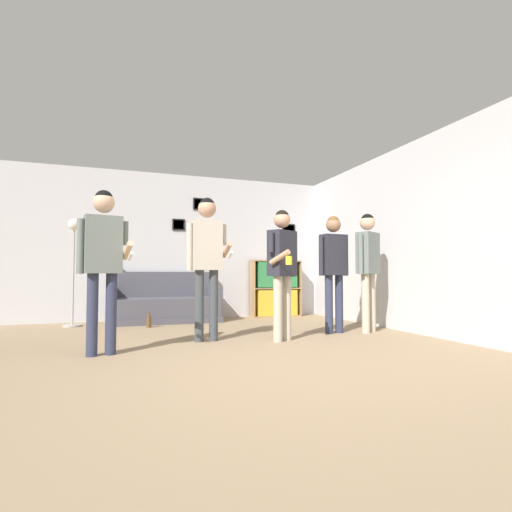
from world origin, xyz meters
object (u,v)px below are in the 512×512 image
object	(u,v)px
bottle_on_floor	(149,321)
person_player_foreground_left	(103,253)
floor_lamp	(74,253)
bookshelf	(276,288)
person_player_foreground_center	(207,251)
person_spectator_near_bookshelf	(334,261)
person_spectator_far_right	(368,259)
drinking_cup	(270,258)
couch	(166,305)
person_watcher_holding_cup	(282,261)

from	to	relation	value
bottle_on_floor	person_player_foreground_left	bearing A→B (deg)	-106.77
bottle_on_floor	floor_lamp	bearing A→B (deg)	155.59
bookshelf	person_player_foreground_left	bearing A→B (deg)	-136.47
floor_lamp	person_player_foreground_center	size ratio (longest dim) A/B	0.96
bottle_on_floor	person_spectator_near_bookshelf	bearing A→B (deg)	-31.59
person_spectator_far_right	drinking_cup	world-z (taller)	person_spectator_far_right
person_player_foreground_center	person_spectator_far_right	xyz separation A→B (m)	(2.33, -0.02, -0.07)
couch	floor_lamp	bearing A→B (deg)	-173.30
person_watcher_holding_cup	bottle_on_floor	size ratio (longest dim) A/B	6.71
bookshelf	person_spectator_near_bookshelf	world-z (taller)	person_spectator_near_bookshelf
couch	person_watcher_holding_cup	xyz separation A→B (m)	(1.13, -2.54, 0.70)
person_watcher_holding_cup	drinking_cup	size ratio (longest dim) A/B	14.73
person_player_foreground_center	drinking_cup	size ratio (longest dim) A/B	16.11
person_player_foreground_center	drinking_cup	bearing A→B (deg)	53.82
person_player_foreground_left	bottle_on_floor	xyz separation A→B (m)	(0.62, 2.06, -0.94)
person_player_foreground_left	person_spectator_far_right	bearing A→B (deg)	7.84
floor_lamp	bookshelf	bearing A→B (deg)	5.84
bookshelf	bottle_on_floor	xyz separation A→B (m)	(-2.48, -0.88, -0.45)
person_watcher_holding_cup	bookshelf	bearing A→B (deg)	69.55
couch	drinking_cup	size ratio (longest dim) A/B	16.74
person_spectator_far_right	bottle_on_floor	size ratio (longest dim) A/B	6.98
bookshelf	person_watcher_holding_cup	xyz separation A→B (m)	(-1.02, -2.74, 0.44)
person_player_foreground_left	person_player_foreground_center	distance (m)	1.29
couch	person_spectator_far_right	size ratio (longest dim) A/B	1.09
couch	bottle_on_floor	distance (m)	0.78
couch	person_player_foreground_left	size ratio (longest dim) A/B	1.09
bookshelf	person_watcher_holding_cup	bearing A→B (deg)	-110.45
bookshelf	floor_lamp	size ratio (longest dim) A/B	0.64
couch	person_player_foreground_center	distance (m)	2.40
person_watcher_holding_cup	drinking_cup	world-z (taller)	person_watcher_holding_cup
bookshelf	bottle_on_floor	bearing A→B (deg)	-160.38
bookshelf	person_player_foreground_center	xyz separation A→B (m)	(-1.91, -2.44, 0.56)
floor_lamp	bottle_on_floor	world-z (taller)	floor_lamp
floor_lamp	person_spectator_far_right	xyz separation A→B (m)	(4.03, -2.09, -0.12)
floor_lamp	person_spectator_near_bookshelf	size ratio (longest dim) A/B	1.04
couch	person_player_foreground_center	xyz separation A→B (m)	(0.24, -2.24, 0.82)
bookshelf	couch	bearing A→B (deg)	-174.75
person_player_foreground_left	bottle_on_floor	distance (m)	2.35
person_player_foreground_left	person_spectator_near_bookshelf	size ratio (longest dim) A/B	1.02
bottle_on_floor	drinking_cup	distance (m)	2.73
person_spectator_near_bookshelf	bottle_on_floor	size ratio (longest dim) A/B	6.80
drinking_cup	bookshelf	bearing A→B (deg)	-0.37
couch	person_player_foreground_left	world-z (taller)	person_player_foreground_left
couch	bookshelf	bearing A→B (deg)	5.25
person_spectator_far_right	floor_lamp	bearing A→B (deg)	152.62
person_spectator_far_right	bottle_on_floor	distance (m)	3.43
person_spectator_near_bookshelf	person_spectator_far_right	size ratio (longest dim) A/B	0.97
person_spectator_near_bookshelf	bottle_on_floor	distance (m)	2.96
person_player_foreground_center	bookshelf	bearing A→B (deg)	51.94
person_spectator_near_bookshelf	person_player_foreground_left	bearing A→B (deg)	-169.09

